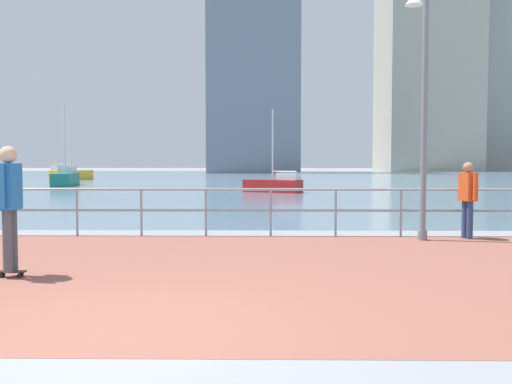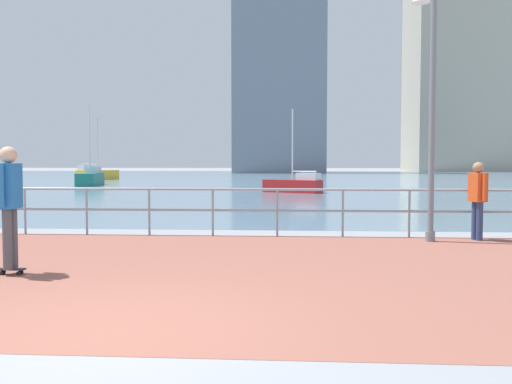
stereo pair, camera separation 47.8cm
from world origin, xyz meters
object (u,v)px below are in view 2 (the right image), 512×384
Objects in this scene: bystander at (478,195)px; sailboat_gray at (91,178)px; skateboarder at (9,198)px; lamppost at (429,88)px; sailboat_navy at (294,185)px; sailboat_yellow at (97,174)px.

sailboat_gray is at bearing 124.26° from bystander.
lamppost is at bearing 28.90° from skateboarder.
sailboat_navy is (-3.70, 17.77, -0.52)m from bystander.
lamppost is 1.00× the size of sailboat_gray.
sailboat_navy is (4.05, 21.80, -0.68)m from skateboarder.
skateboarder is at bearing -152.46° from bystander.
sailboat_yellow is (-3.97, 12.24, 0.01)m from sailboat_gray.
sailboat_navy is 27.28m from sailboat_yellow.
sailboat_gray is at bearing 108.36° from skateboarder.
sailboat_gray is at bearing -72.02° from sailboat_yellow.
lamppost is 3.46× the size of bystander.
sailboat_gray is at bearing 122.20° from lamppost.
skateboarder is 31.68m from sailboat_gray.
skateboarder is 1.14× the size of bystander.
skateboarder is 22.19m from sailboat_navy.
lamppost is at bearing -81.85° from sailboat_navy.
lamppost reaches higher than bystander.
sailboat_gray reaches higher than sailboat_navy.
sailboat_gray is (-16.62, 26.40, -2.53)m from lamppost.
bystander is at bearing -78.24° from sailboat_navy.
sailboat_gray is at bearing 149.51° from sailboat_navy.
lamppost is 3.05× the size of skateboarder.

